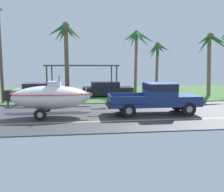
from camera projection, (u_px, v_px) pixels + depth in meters
The scene contains 11 objects.
ground at pixel (120, 96), 23.15m from camera, with size 36.00×22.00×0.11m.
pickup_truck_towing at pixel (159, 97), 14.73m from camera, with size 5.61×2.04×1.87m.
boat_on_trailer at pixel (50, 97), 13.93m from camera, with size 5.68×2.23×2.34m.
parked_sedan_near at pixel (107, 89), 22.58m from camera, with size 4.57×1.81×1.38m.
parked_sedan_far at pixel (42, 91), 20.98m from camera, with size 4.67×1.91×1.38m.
carport_awning at pixel (82, 66), 25.30m from camera, with size 7.15×4.62×2.92m.
palm_tree_near_right at pixel (137, 42), 24.78m from camera, with size 3.48×3.66×6.40m.
palm_tree_mid at pixel (210, 49), 22.90m from camera, with size 3.27×3.00×5.92m.
palm_tree_far_left at pixel (65, 41), 22.48m from camera, with size 3.31×2.79×6.84m.
palm_tree_far_right at pixel (157, 53), 27.72m from camera, with size 2.78×2.90×5.48m.
utility_pole at pixel (0, 50), 18.18m from camera, with size 0.24×1.80×7.69m.
Camera 1 is at (-3.61, -14.30, 2.97)m, focal length 39.25 mm.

